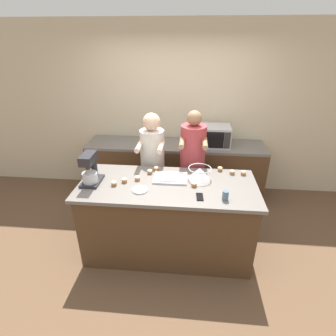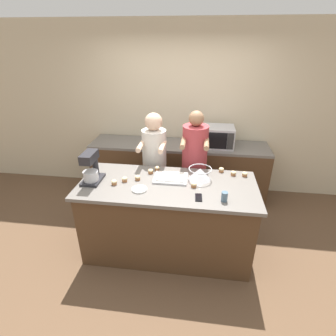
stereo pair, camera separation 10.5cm
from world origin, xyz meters
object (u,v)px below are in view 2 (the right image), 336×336
at_px(cupcake_2, 114,182).
at_px(cupcake_4, 125,179).
at_px(person_left, 155,166).
at_px(mixing_bowl, 200,173).
at_px(drinking_glass, 224,197).
at_px(cupcake_1, 221,170).
at_px(stand_mixer, 91,169).
at_px(cupcake_0, 233,173).
at_px(cupcake_7, 245,174).
at_px(cupcake_5, 157,168).
at_px(baking_tray, 171,178).
at_px(cell_phone, 199,197).
at_px(small_plate, 139,189).
at_px(cupcake_6, 138,178).
at_px(cupcake_3, 194,185).
at_px(cupcake_8, 151,171).
at_px(person_right, 194,167).
at_px(microwave_oven, 219,137).

relative_size(cupcake_2, cupcake_4, 1.00).
distance_m(person_left, mixing_bowl, 0.81).
relative_size(drinking_glass, cupcake_1, 1.66).
relative_size(stand_mixer, mixing_bowl, 1.32).
bearing_deg(cupcake_2, cupcake_0, 16.59).
bearing_deg(cupcake_7, cupcake_5, 179.18).
height_order(person_left, cupcake_5, person_left).
distance_m(baking_tray, cupcake_2, 0.65).
xyz_separation_m(baking_tray, drinking_glass, (0.59, -0.38, 0.03)).
xyz_separation_m(mixing_bowl, drinking_glass, (0.25, -0.43, -0.02)).
bearing_deg(cell_phone, mixing_bowl, 89.75).
bearing_deg(small_plate, cupcake_2, 165.40).
relative_size(cupcake_4, cupcake_6, 1.00).
height_order(cupcake_1, cupcake_5, same).
height_order(cupcake_3, cupcake_4, same).
height_order(person_left, cupcake_8, person_left).
height_order(cell_phone, drinking_glass, drinking_glass).
bearing_deg(mixing_bowl, person_right, 99.79).
relative_size(small_plate, cupcake_0, 2.75).
bearing_deg(cupcake_8, cell_phone, -38.53).
bearing_deg(stand_mixer, person_right, 31.80).
height_order(stand_mixer, drinking_glass, stand_mixer).
distance_m(mixing_bowl, drinking_glass, 0.50).
relative_size(mixing_bowl, cupcake_7, 4.40).
bearing_deg(cupcake_8, cupcake_7, 3.76).
bearing_deg(cupcake_1, cupcake_2, -158.53).
bearing_deg(cupcake_8, cupcake_2, -137.77).
xyz_separation_m(person_right, cupcake_6, (-0.63, -0.61, 0.12)).
distance_m(person_right, baking_tray, 0.61).
xyz_separation_m(baking_tray, microwave_oven, (0.59, 1.20, 0.11)).
height_order(stand_mixer, cell_phone, stand_mixer).
height_order(cell_phone, cupcake_6, cupcake_6).
distance_m(baking_tray, cupcake_7, 0.88).
relative_size(person_right, mixing_bowl, 6.01).
height_order(mixing_bowl, cupcake_1, mixing_bowl).
xyz_separation_m(cupcake_3, cupcake_4, (-0.79, 0.02, 0.00)).
bearing_deg(cell_phone, drinking_glass, -4.77).
distance_m(cupcake_5, cupcake_7, 1.06).
relative_size(baking_tray, microwave_oven, 0.86).
distance_m(person_right, stand_mixer, 1.36).
relative_size(mixing_bowl, cupcake_4, 4.40).
distance_m(baking_tray, cell_phone, 0.49).
height_order(cupcake_2, cupcake_3, same).
bearing_deg(cupcake_4, baking_tray, 13.78).
relative_size(cupcake_4, cupcake_5, 1.00).
bearing_deg(baking_tray, drinking_glass, -32.98).
bearing_deg(cupcake_3, cupcake_5, 143.42).
distance_m(cupcake_7, cupcake_8, 1.13).
relative_size(person_left, cupcake_6, 25.75).
bearing_deg(cupcake_3, small_plate, -166.23).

